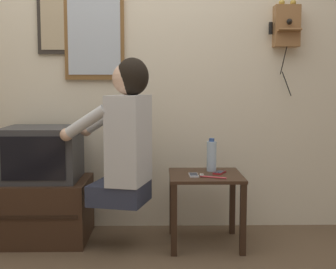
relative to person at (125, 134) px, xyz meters
name	(u,v)px	position (x,y,z in m)	size (l,w,h in m)	color
wall_back	(139,66)	(0.07, 0.54, 0.48)	(6.80, 0.05, 2.55)	beige
side_table	(205,188)	(0.55, 0.08, -0.39)	(0.51, 0.51, 0.50)	#382316
person	(125,134)	(0.00, 0.00, 0.00)	(0.61, 0.50, 0.99)	#2D3347
tv_stand	(47,209)	(-0.60, 0.21, -0.58)	(0.61, 0.57, 0.44)	#382316
television	(42,153)	(-0.62, 0.22, -0.16)	(0.53, 0.49, 0.38)	#38383A
wall_phone_antique	(286,26)	(1.20, 0.46, 0.78)	(0.23, 0.18, 0.73)	olive
framed_picture	(63,24)	(-0.51, 0.50, 0.79)	(0.39, 0.03, 0.45)	#2D2823
wall_mirror	(94,29)	(-0.27, 0.50, 0.76)	(0.45, 0.03, 0.77)	brown
cell_phone_held	(194,175)	(0.46, 0.02, -0.29)	(0.06, 0.13, 0.01)	silver
cell_phone_spare	(219,172)	(0.65, 0.11, -0.29)	(0.11, 0.14, 0.01)	maroon
water_bottle	(212,156)	(0.61, 0.20, -0.18)	(0.07, 0.07, 0.24)	#ADC6DB
toothbrush	(211,177)	(0.58, -0.05, -0.29)	(0.17, 0.08, 0.02)	#D83F4C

